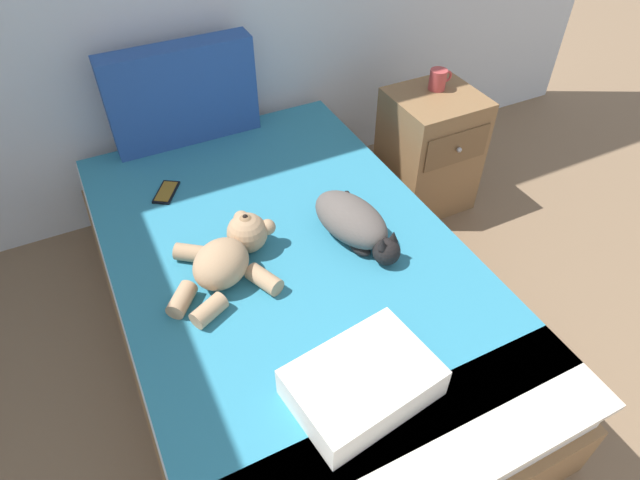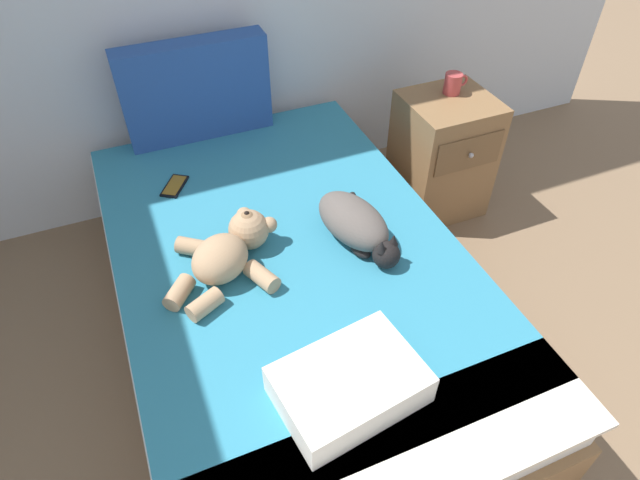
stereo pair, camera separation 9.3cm
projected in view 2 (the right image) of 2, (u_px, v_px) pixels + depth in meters
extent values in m
plane|color=#7A6047|center=(480.00, 462.00, 1.86)|extent=(9.76, 9.76, 0.00)
cube|color=olive|center=(292.00, 306.00, 2.19)|extent=(1.27, 1.98, 0.26)
cube|color=white|center=(290.00, 270.00, 2.05)|extent=(1.23, 1.92, 0.16)
cube|color=teal|center=(283.00, 243.00, 2.02)|extent=(1.22, 1.78, 0.02)
cube|color=silver|center=(397.00, 457.00, 1.43)|extent=(1.22, 0.32, 0.02)
cube|color=#264C99|center=(196.00, 91.00, 2.40)|extent=(0.66, 0.12, 0.45)
ellipsoid|color=#59514C|center=(353.00, 221.00, 1.99)|extent=(0.26, 0.37, 0.15)
sphere|color=black|center=(386.00, 255.00, 1.89)|extent=(0.10, 0.10, 0.10)
cone|color=black|center=(394.00, 240.00, 1.87)|extent=(0.04, 0.04, 0.04)
cone|color=black|center=(382.00, 246.00, 1.84)|extent=(0.04, 0.04, 0.04)
cylinder|color=black|center=(358.00, 207.00, 2.14)|extent=(0.05, 0.16, 0.03)
ellipsoid|color=black|center=(360.00, 249.00, 1.95)|extent=(0.08, 0.11, 0.04)
ellipsoid|color=tan|center=(220.00, 259.00, 1.84)|extent=(0.28, 0.27, 0.15)
sphere|color=tan|center=(249.00, 230.00, 1.95)|extent=(0.15, 0.15, 0.15)
sphere|color=#8E6B49|center=(247.00, 219.00, 1.92)|extent=(0.06, 0.06, 0.06)
sphere|color=black|center=(247.00, 214.00, 1.90)|extent=(0.02, 0.02, 0.02)
sphere|color=tan|center=(244.00, 215.00, 2.00)|extent=(0.06, 0.06, 0.06)
sphere|color=tan|center=(269.00, 225.00, 1.96)|extent=(0.06, 0.06, 0.06)
cylinder|color=tan|center=(194.00, 247.00, 1.95)|extent=(0.14, 0.13, 0.06)
cylinder|color=tan|center=(179.00, 292.00, 1.79)|extent=(0.12, 0.13, 0.06)
cylinder|color=tan|center=(262.00, 277.00, 1.84)|extent=(0.11, 0.14, 0.06)
cylinder|color=tan|center=(205.00, 304.00, 1.75)|extent=(0.13, 0.11, 0.06)
cube|color=black|center=(175.00, 186.00, 2.25)|extent=(0.14, 0.16, 0.01)
cube|color=olive|center=(174.00, 185.00, 2.25)|extent=(0.12, 0.14, 0.00)
cube|color=white|center=(349.00, 385.00, 1.51)|extent=(0.43, 0.33, 0.11)
cube|color=olive|center=(442.00, 155.00, 2.68)|extent=(0.41, 0.38, 0.61)
cube|color=brown|center=(469.00, 153.00, 2.45)|extent=(0.35, 0.01, 0.17)
sphere|color=#B2B2B7|center=(471.00, 155.00, 2.44)|extent=(0.02, 0.02, 0.02)
cylinder|color=#B23F3F|center=(453.00, 84.00, 2.48)|extent=(0.08, 0.08, 0.09)
torus|color=#B23F3F|center=(462.00, 81.00, 2.49)|extent=(0.06, 0.01, 0.06)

